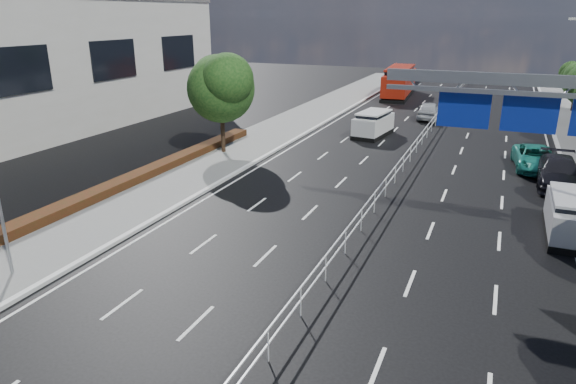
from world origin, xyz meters
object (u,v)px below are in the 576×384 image
(parked_car_dark, at_px, (559,172))
(red_bus, at_px, (399,81))
(near_car_silver, at_px, (429,110))
(near_car_dark, at_px, (407,76))
(parked_car_teal, at_px, (535,158))
(silver_minivan, at_px, (572,216))
(overhead_gantry, at_px, (552,108))
(white_minivan, at_px, (373,124))

(parked_car_dark, bearing_deg, red_bus, 116.68)
(red_bus, bearing_deg, near_car_silver, -71.44)
(near_car_dark, relative_size, parked_car_teal, 0.95)
(red_bus, height_order, near_car_dark, red_bus)
(silver_minivan, bearing_deg, parked_car_teal, 95.80)
(overhead_gantry, distance_m, silver_minivan, 5.21)
(near_car_silver, xyz_separation_m, silver_minivan, (9.30, -24.00, 0.13))
(overhead_gantry, height_order, white_minivan, overhead_gantry)
(near_car_silver, bearing_deg, overhead_gantry, 104.51)
(overhead_gantry, relative_size, parked_car_teal, 2.05)
(overhead_gantry, relative_size, parked_car_dark, 1.92)
(parked_car_dark, bearing_deg, silver_minivan, -89.70)
(white_minivan, xyz_separation_m, parked_car_dark, (12.26, -8.06, -0.17))
(overhead_gantry, height_order, red_bus, overhead_gantry)
(white_minivan, distance_m, parked_car_dark, 14.67)
(silver_minivan, xyz_separation_m, parked_car_dark, (0.00, 7.33, -0.13))
(near_car_silver, distance_m, parked_car_dark, 19.09)
(near_car_silver, relative_size, parked_car_dark, 0.85)
(overhead_gantry, relative_size, near_car_dark, 2.17)
(parked_car_dark, bearing_deg, white_minivan, 147.00)
(overhead_gantry, height_order, near_car_dark, overhead_gantry)
(silver_minivan, height_order, parked_car_dark, silver_minivan)
(overhead_gantry, distance_m, near_car_dark, 53.77)
(near_car_dark, height_order, parked_car_teal, near_car_dark)
(silver_minivan, bearing_deg, overhead_gantry, -133.92)
(near_car_silver, bearing_deg, near_car_dark, -77.96)
(red_bus, height_order, parked_car_teal, red_bus)
(overhead_gantry, bearing_deg, red_bus, 108.70)
(overhead_gantry, bearing_deg, parked_car_dark, 80.11)
(white_minivan, height_order, red_bus, red_bus)
(white_minivan, bearing_deg, parked_car_teal, -17.21)
(overhead_gantry, distance_m, near_car_silver, 27.20)
(near_car_silver, relative_size, silver_minivan, 1.02)
(silver_minivan, xyz_separation_m, parked_car_teal, (-1.05, 10.33, -0.21))
(red_bus, bearing_deg, silver_minivan, -72.28)
(white_minivan, xyz_separation_m, near_car_silver, (2.96, 8.62, -0.17))
(white_minivan, height_order, silver_minivan, white_minivan)
(near_car_dark, relative_size, silver_minivan, 1.06)
(parked_car_teal, bearing_deg, near_car_dark, 104.82)
(near_car_silver, distance_m, silver_minivan, 25.74)
(white_minivan, relative_size, near_car_silver, 1.01)
(parked_car_dark, bearing_deg, near_car_dark, 110.79)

